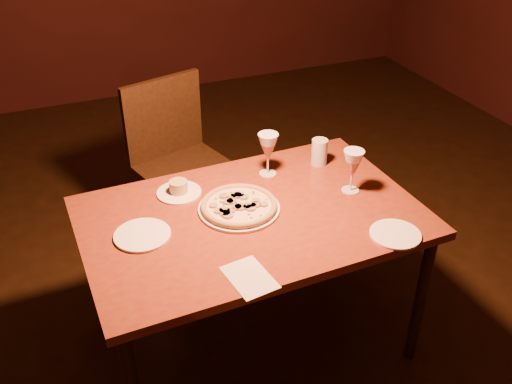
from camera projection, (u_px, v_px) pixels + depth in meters
name	position (u px, v px, depth m)	size (l,w,h in m)	color
dining_table	(252.00, 227.00, 2.39)	(1.41, 0.93, 0.74)	brown
chair_far	(180.00, 159.00, 3.14)	(0.58, 0.58, 0.98)	black
pizza_plate	(239.00, 206.00, 2.37)	(0.34, 0.34, 0.04)	white
ramekin_saucer	(179.00, 190.00, 2.48)	(0.19, 0.19, 0.06)	white
wine_glass_far	(268.00, 154.00, 2.57)	(0.09, 0.09, 0.20)	#A75345
wine_glass_right	(352.00, 171.00, 2.45)	(0.09, 0.09, 0.20)	#A75345
water_tumbler	(319.00, 152.00, 2.68)	(0.08, 0.08, 0.13)	silver
side_plate_left	(142.00, 235.00, 2.22)	(0.22, 0.22, 0.01)	white
side_plate_near	(395.00, 234.00, 2.23)	(0.20, 0.20, 0.01)	white
menu_card	(250.00, 277.00, 2.02)	(0.14, 0.21, 0.00)	beige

